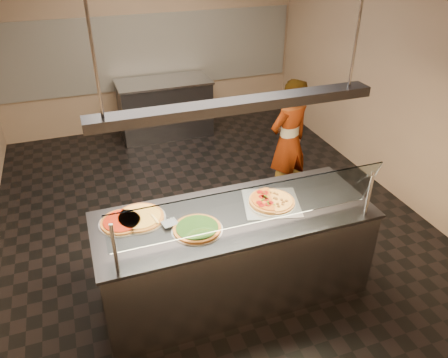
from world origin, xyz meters
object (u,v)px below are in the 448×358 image
object	(u,v)px
perforated_tray	(271,202)
pizza_tomato	(122,221)
worker	(289,142)
serving_counter	(234,254)
pizza_spatula	(161,220)
heat_lamp_housing	(237,105)
half_pizza_pepperoni	(261,202)
prep_table	(165,108)
sneeze_guard	(251,207)
pizza_spinach	(197,228)
half_pizza_sausage	(281,199)
pizza_cheese	(140,217)

from	to	relation	value
perforated_tray	pizza_tomato	world-z (taller)	pizza_tomato
worker	perforated_tray	bearing A→B (deg)	40.75
serving_counter	perforated_tray	size ratio (longest dim) A/B	4.02
pizza_spatula	heat_lamp_housing	world-z (taller)	heat_lamp_housing
half_pizza_pepperoni	pizza_spatula	xyz separation A→B (m)	(-0.93, 0.04, -0.01)
serving_counter	worker	bearing A→B (deg)	48.10
perforated_tray	pizza_spatula	size ratio (longest dim) A/B	2.73
prep_table	worker	world-z (taller)	worker
sneeze_guard	perforated_tray	size ratio (longest dim) A/B	3.64
perforated_tray	pizza_spatula	distance (m)	1.03
pizza_spatula	worker	size ratio (longest dim) A/B	0.14
half_pizza_pepperoni	worker	world-z (taller)	worker
perforated_tray	pizza_spinach	xyz separation A→B (m)	(-0.76, -0.16, 0.01)
half_pizza_sausage	prep_table	bearing A→B (deg)	93.65
sneeze_guard	half_pizza_sausage	bearing A→B (deg)	39.46
half_pizza_pepperoni	half_pizza_sausage	world-z (taller)	half_pizza_pepperoni
pizza_cheese	heat_lamp_housing	world-z (taller)	heat_lamp_housing
serving_counter	half_pizza_pepperoni	bearing A→B (deg)	10.39
worker	heat_lamp_housing	xyz separation A→B (m)	(-1.25, -1.39, 1.15)
half_pizza_sausage	pizza_cheese	bearing A→B (deg)	172.45
prep_table	pizza_tomato	bearing A→B (deg)	-108.06
perforated_tray	half_pizza_pepperoni	size ratio (longest dim) A/B	1.36
prep_table	heat_lamp_housing	xyz separation A→B (m)	(-0.23, -3.87, 1.48)
pizza_spatula	worker	world-z (taller)	worker
pizza_spatula	prep_table	world-z (taller)	pizza_spatula
sneeze_guard	half_pizza_sausage	world-z (taller)	sneeze_guard
half_pizza_pepperoni	half_pizza_sausage	distance (m)	0.20
pizza_spatula	prep_table	distance (m)	3.91
pizza_cheese	prep_table	world-z (taller)	pizza_cheese
serving_counter	sneeze_guard	bearing A→B (deg)	-90.00
half_pizza_pepperoni	pizza_tomato	world-z (taller)	half_pizza_pepperoni
pizza_spinach	pizza_spatula	distance (m)	0.33
pizza_cheese	worker	distance (m)	2.37
half_pizza_sausage	pizza_tomato	size ratio (longest dim) A/B	1.15
pizza_spinach	worker	xyz separation A→B (m)	(1.63, 1.50, -0.14)
serving_counter	perforated_tray	bearing A→B (deg)	7.55
serving_counter	half_pizza_sausage	distance (m)	0.69
half_pizza_sausage	pizza_spatula	distance (m)	1.12
half_pizza_pepperoni	prep_table	bearing A→B (deg)	90.68
half_pizza_pepperoni	worker	size ratio (longest dim) A/B	0.28
perforated_tray	pizza_spinach	distance (m)	0.78
pizza_cheese	pizza_tomato	distance (m)	0.16
serving_counter	pizza_cheese	bearing A→B (deg)	164.90
pizza_tomato	prep_table	distance (m)	3.89
heat_lamp_housing	half_pizza_pepperoni	bearing A→B (deg)	10.39
half_pizza_sausage	pizza_tomato	xyz separation A→B (m)	(-1.44, 0.16, -0.01)
sneeze_guard	prep_table	world-z (taller)	sneeze_guard
perforated_tray	half_pizza_sausage	size ratio (longest dim) A/B	1.36
half_pizza_sausage	heat_lamp_housing	bearing A→B (deg)	-174.22
worker	serving_counter	bearing A→B (deg)	31.84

